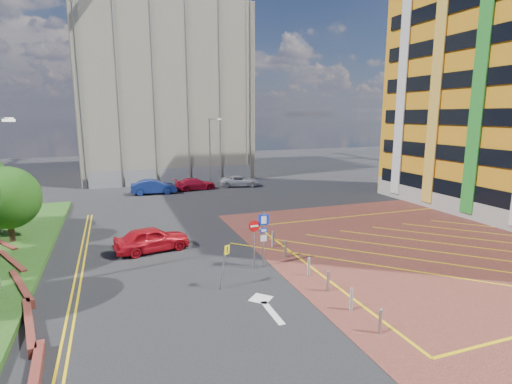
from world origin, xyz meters
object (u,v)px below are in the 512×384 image
sign_cluster (260,234)px  car_silver_back (240,181)px  car_blue_back (154,187)px  car_red_back (195,184)px  tree_c (7,198)px  warning_sign (224,261)px  lamp_back (211,149)px  car_red_left (152,239)px

sign_cluster → car_silver_back: (6.71, 24.85, -1.30)m
sign_cluster → car_blue_back: bearing=98.1°
car_silver_back → car_red_back: bearing=107.7°
tree_c → sign_cluster: bearing=-33.2°
sign_cluster → warning_sign: size_ratio=1.42×
warning_sign → car_silver_back: (9.30, 26.83, -0.78)m
sign_cluster → car_red_back: size_ratio=0.70×
lamp_back → car_blue_back: lamp_back is taller
tree_c → lamp_back: size_ratio=0.61×
car_blue_back → car_red_back: size_ratio=1.03×
car_red_back → car_silver_back: car_red_back is taller
warning_sign → car_blue_back: (-0.79, 25.56, -0.65)m
car_red_back → car_red_left: bearing=155.5°
lamp_back → sign_cluster: bearing=-98.0°
car_red_left → sign_cluster: bearing=-143.3°
tree_c → car_red_back: (15.09, 15.48, -2.53)m
car_red_left → car_blue_back: 18.76m
lamp_back → warning_sign: (-6.37, -29.00, -2.93)m
car_silver_back → tree_c: bearing=141.7°
car_red_left → car_blue_back: car_blue_back is taller
car_red_left → car_silver_back: 23.31m
car_blue_back → car_red_back: car_blue_back is taller
car_red_left → car_blue_back: (1.99, 18.66, 0.01)m
sign_cluster → car_red_back: (1.30, 24.50, -1.29)m
lamp_back → warning_sign: bearing=-102.4°
car_red_left → car_silver_back: size_ratio=0.97×
car_blue_back → car_silver_back: car_blue_back is taller
tree_c → sign_cluster: (13.80, -9.02, -1.24)m
lamp_back → car_red_back: 5.11m
lamp_back → tree_c: bearing=-134.3°
warning_sign → car_blue_back: 25.58m
warning_sign → car_silver_back: 28.41m
car_red_left → car_red_back: car_red_left is taller
tree_c → car_red_back: tree_c is taller
sign_cluster → car_silver_back: 25.78m
tree_c → car_red_left: bearing=-25.9°
car_blue_back → warning_sign: bearing=-174.6°
sign_cluster → lamp_back: bearing=82.0°
car_red_left → lamp_back: bearing=-33.2°
car_red_back → tree_c: bearing=130.0°
car_blue_back → car_silver_back: (10.09, 1.28, -0.13)m
car_blue_back → car_silver_back: 10.17m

